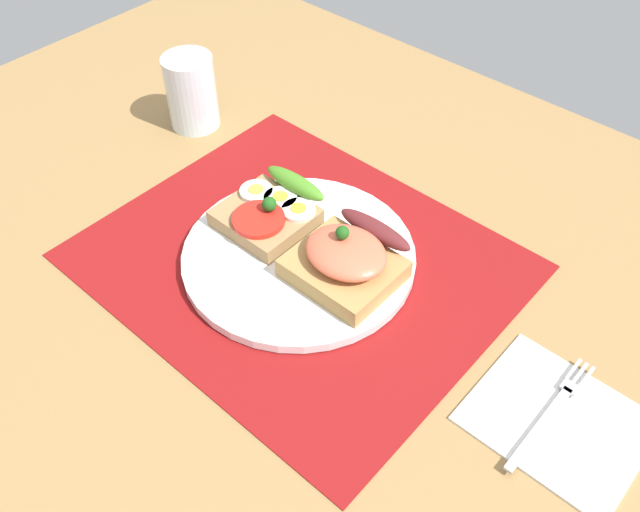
# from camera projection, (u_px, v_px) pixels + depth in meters

# --- Properties ---
(ground_plane) EXTENTS (1.20, 0.90, 0.03)m
(ground_plane) POSITION_uv_depth(u_px,v_px,m) (299.00, 272.00, 0.74)
(ground_plane) COLOR #9B7644
(placemat) EXTENTS (0.42, 0.35, 0.00)m
(placemat) POSITION_uv_depth(u_px,v_px,m) (299.00, 260.00, 0.73)
(placemat) COLOR maroon
(placemat) RESTS_ON ground_plane
(plate) EXTENTS (0.25, 0.25, 0.01)m
(plate) POSITION_uv_depth(u_px,v_px,m) (299.00, 256.00, 0.73)
(plate) COLOR white
(plate) RESTS_ON placemat
(sandwich_egg_tomato) EXTENTS (0.09, 0.10, 0.04)m
(sandwich_egg_tomato) POSITION_uv_depth(u_px,v_px,m) (271.00, 211.00, 0.75)
(sandwich_egg_tomato) COLOR #A47E50
(sandwich_egg_tomato) RESTS_ON plate
(sandwich_salmon) EXTENTS (0.10, 0.10, 0.06)m
(sandwich_salmon) POSITION_uv_depth(u_px,v_px,m) (347.00, 259.00, 0.69)
(sandwich_salmon) COLOR #AE884B
(sandwich_salmon) RESTS_ON plate
(napkin) EXTENTS (0.14, 0.12, 0.01)m
(napkin) POSITION_uv_depth(u_px,v_px,m) (558.00, 420.00, 0.59)
(napkin) COLOR white
(napkin) RESTS_ON ground_plane
(fork) EXTENTS (0.02, 0.14, 0.00)m
(fork) POSITION_uv_depth(u_px,v_px,m) (553.00, 410.00, 0.60)
(fork) COLOR #B7B7BC
(fork) RESTS_ON napkin
(drinking_glass) EXTENTS (0.06, 0.06, 0.10)m
(drinking_glass) POSITION_uv_depth(u_px,v_px,m) (191.00, 92.00, 0.87)
(drinking_glass) COLOR silver
(drinking_glass) RESTS_ON ground_plane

